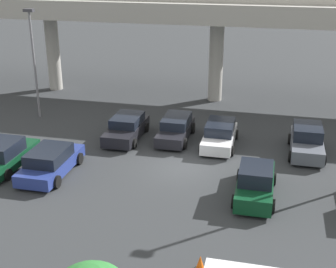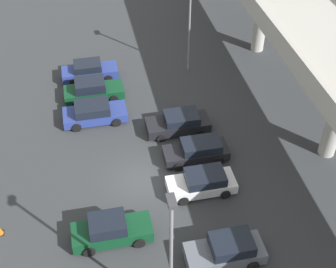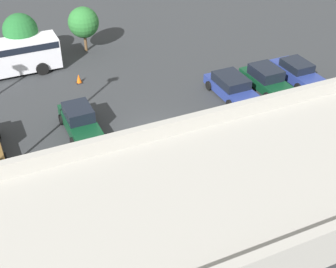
{
  "view_description": "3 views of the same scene",
  "coord_description": "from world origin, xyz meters",
  "px_view_note": "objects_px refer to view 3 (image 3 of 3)",
  "views": [
    {
      "loc": [
        4.55,
        -23.16,
        11.44
      ],
      "look_at": [
        -1.1,
        1.08,
        1.52
      ],
      "focal_mm": 50.0,
      "sensor_mm": 36.0,
      "label": 1
    },
    {
      "loc": [
        20.64,
        -2.51,
        22.4
      ],
      "look_at": [
        -1.47,
        2.12,
        2.41
      ],
      "focal_mm": 50.0,
      "sensor_mm": 36.0,
      "label": 2
    },
    {
      "loc": [
        9.3,
        22.08,
        16.5
      ],
      "look_at": [
        -0.04,
        1.76,
        1.18
      ],
      "focal_mm": 50.0,
      "sensor_mm": 36.0,
      "label": 3
    }
  ],
  "objects_px": {
    "parked_car_0": "(297,72)",
    "tree_front_left": "(83,22)",
    "parked_car_6": "(80,121)",
    "traffic_cone": "(79,79)",
    "parked_car_1": "(267,79)",
    "parked_car_5": "(156,166)",
    "parked_car_2": "(231,87)",
    "parked_car_7": "(61,192)",
    "parked_car_3": "(248,139)",
    "shuttle_bus": "(2,56)",
    "tree_front_centre": "(20,31)",
    "parked_car_4": "(206,157)"
  },
  "relations": [
    {
      "from": "parked_car_5",
      "to": "tree_front_centre",
      "type": "distance_m",
      "value": 18.04
    },
    {
      "from": "parked_car_0",
      "to": "tree_front_left",
      "type": "relative_size",
      "value": 1.21
    },
    {
      "from": "parked_car_6",
      "to": "traffic_cone",
      "type": "height_order",
      "value": "parked_car_6"
    },
    {
      "from": "parked_car_3",
      "to": "parked_car_6",
      "type": "bearing_deg",
      "value": 55.32
    },
    {
      "from": "parked_car_3",
      "to": "tree_front_centre",
      "type": "distance_m",
      "value": 20.02
    },
    {
      "from": "parked_car_0",
      "to": "tree_front_left",
      "type": "bearing_deg",
      "value": -132.85
    },
    {
      "from": "parked_car_6",
      "to": "parked_car_1",
      "type": "bearing_deg",
      "value": 89.33
    },
    {
      "from": "parked_car_0",
      "to": "parked_car_1",
      "type": "bearing_deg",
      "value": -89.07
    },
    {
      "from": "tree_front_left",
      "to": "parked_car_3",
      "type": "bearing_deg",
      "value": 105.04
    },
    {
      "from": "parked_car_1",
      "to": "parked_car_5",
      "type": "height_order",
      "value": "parked_car_1"
    },
    {
      "from": "tree_front_centre",
      "to": "traffic_cone",
      "type": "bearing_deg",
      "value": 119.71
    },
    {
      "from": "parked_car_1",
      "to": "tree_front_centre",
      "type": "height_order",
      "value": "tree_front_centre"
    },
    {
      "from": "parked_car_1",
      "to": "parked_car_6",
      "type": "bearing_deg",
      "value": -90.67
    },
    {
      "from": "parked_car_6",
      "to": "tree_front_centre",
      "type": "xyz_separation_m",
      "value": [
        1.27,
        -11.48,
        1.91
      ]
    },
    {
      "from": "parked_car_5",
      "to": "tree_front_left",
      "type": "bearing_deg",
      "value": -4.09
    },
    {
      "from": "parked_car_3",
      "to": "shuttle_bus",
      "type": "relative_size",
      "value": 0.55
    },
    {
      "from": "tree_front_centre",
      "to": "parked_car_4",
      "type": "bearing_deg",
      "value": 110.39
    },
    {
      "from": "parked_car_7",
      "to": "tree_front_centre",
      "type": "distance_m",
      "value": 17.65
    },
    {
      "from": "parked_car_4",
      "to": "tree_front_centre",
      "type": "xyz_separation_m",
      "value": [
        6.67,
        -17.94,
        1.97
      ]
    },
    {
      "from": "parked_car_5",
      "to": "traffic_cone",
      "type": "height_order",
      "value": "parked_car_5"
    },
    {
      "from": "parked_car_4",
      "to": "parked_car_7",
      "type": "bearing_deg",
      "value": 86.82
    },
    {
      "from": "parked_car_3",
      "to": "parked_car_4",
      "type": "relative_size",
      "value": 1.04
    },
    {
      "from": "parked_car_6",
      "to": "shuttle_bus",
      "type": "bearing_deg",
      "value": -162.92
    },
    {
      "from": "parked_car_1",
      "to": "parked_car_3",
      "type": "height_order",
      "value": "parked_car_1"
    },
    {
      "from": "tree_front_left",
      "to": "parked_car_0",
      "type": "bearing_deg",
      "value": 137.15
    },
    {
      "from": "parked_car_7",
      "to": "traffic_cone",
      "type": "distance_m",
      "value": 13.09
    },
    {
      "from": "parked_car_1",
      "to": "parked_car_6",
      "type": "height_order",
      "value": "parked_car_6"
    },
    {
      "from": "parked_car_0",
      "to": "tree_front_left",
      "type": "height_order",
      "value": "tree_front_left"
    },
    {
      "from": "parked_car_7",
      "to": "traffic_cone",
      "type": "bearing_deg",
      "value": -19.39
    },
    {
      "from": "parked_car_7",
      "to": "tree_front_centre",
      "type": "xyz_separation_m",
      "value": [
        -1.41,
        -17.49,
        1.9
      ]
    },
    {
      "from": "parked_car_6",
      "to": "parked_car_7",
      "type": "distance_m",
      "value": 6.58
    },
    {
      "from": "parked_car_1",
      "to": "parked_car_4",
      "type": "bearing_deg",
      "value": -53.04
    },
    {
      "from": "traffic_cone",
      "to": "parked_car_2",
      "type": "bearing_deg",
      "value": 145.5
    },
    {
      "from": "parked_car_6",
      "to": "parked_car_2",
      "type": "bearing_deg",
      "value": 89.89
    },
    {
      "from": "parked_car_4",
      "to": "parked_car_6",
      "type": "distance_m",
      "value": 8.42
    },
    {
      "from": "parked_car_2",
      "to": "tree_front_centre",
      "type": "bearing_deg",
      "value": -133.35
    },
    {
      "from": "shuttle_bus",
      "to": "traffic_cone",
      "type": "distance_m",
      "value": 6.09
    },
    {
      "from": "parked_car_6",
      "to": "tree_front_left",
      "type": "height_order",
      "value": "tree_front_left"
    },
    {
      "from": "parked_car_3",
      "to": "shuttle_bus",
      "type": "bearing_deg",
      "value": 36.12
    },
    {
      "from": "parked_car_3",
      "to": "tree_front_left",
      "type": "height_order",
      "value": "tree_front_left"
    },
    {
      "from": "parked_car_5",
      "to": "traffic_cone",
      "type": "xyz_separation_m",
      "value": [
        0.85,
        -12.38,
        -0.38
      ]
    },
    {
      "from": "tree_front_centre",
      "to": "parked_car_3",
      "type": "bearing_deg",
      "value": 119.37
    },
    {
      "from": "parked_car_1",
      "to": "parked_car_7",
      "type": "distance_m",
      "value": 17.45
    },
    {
      "from": "parked_car_2",
      "to": "parked_car_7",
      "type": "height_order",
      "value": "parked_car_7"
    },
    {
      "from": "parked_car_6",
      "to": "parked_car_5",
      "type": "bearing_deg",
      "value": 22.68
    },
    {
      "from": "parked_car_1",
      "to": "tree_front_centre",
      "type": "bearing_deg",
      "value": -127.75
    },
    {
      "from": "parked_car_7",
      "to": "shuttle_bus",
      "type": "relative_size",
      "value": 0.52
    },
    {
      "from": "parked_car_0",
      "to": "parked_car_3",
      "type": "height_order",
      "value": "parked_car_0"
    },
    {
      "from": "parked_car_5",
      "to": "tree_front_centre",
      "type": "xyz_separation_m",
      "value": [
        3.79,
        -17.52,
        1.97
      ]
    },
    {
      "from": "tree_front_left",
      "to": "shuttle_bus",
      "type": "bearing_deg",
      "value": 13.85
    }
  ]
}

